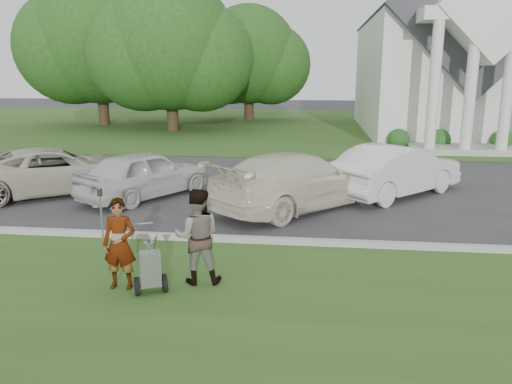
% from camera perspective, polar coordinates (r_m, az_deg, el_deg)
% --- Properties ---
extents(ground, '(120.00, 120.00, 0.00)m').
position_cam_1_polar(ground, '(10.82, -0.46, -6.83)').
color(ground, '#333335').
rests_on(ground, ground).
extents(grass_strip, '(80.00, 7.00, 0.01)m').
position_cam_1_polar(grass_strip, '(8.10, -3.17, -14.15)').
color(grass_strip, '#2F521C').
rests_on(grass_strip, ground).
extents(church_lawn, '(80.00, 30.00, 0.01)m').
position_cam_1_polar(church_lawn, '(37.27, 4.75, 7.72)').
color(church_lawn, '#2F521C').
rests_on(church_lawn, ground).
extents(curb, '(80.00, 0.18, 0.15)m').
position_cam_1_polar(curb, '(11.31, -0.11, -5.51)').
color(curb, '#9E9E93').
rests_on(curb, ground).
extents(church, '(9.19, 19.00, 24.10)m').
position_cam_1_polar(church, '(34.13, 20.64, 16.38)').
color(church, white).
rests_on(church, ground).
extents(tree_left, '(10.63, 8.40, 9.71)m').
position_cam_1_polar(tree_left, '(33.39, -9.82, 15.67)').
color(tree_left, '#332316').
rests_on(tree_left, ground).
extents(tree_far, '(11.64, 9.20, 10.73)m').
position_cam_1_polar(tree_far, '(38.28, -17.53, 15.84)').
color(tree_far, '#332316').
rests_on(tree_far, ground).
extents(tree_back, '(9.61, 7.60, 8.89)m').
position_cam_1_polar(tree_back, '(40.41, -0.85, 14.92)').
color(tree_back, '#332316').
rests_on(tree_back, ground).
extents(striping_cart, '(0.86, 1.18, 1.02)m').
position_cam_1_polar(striping_cart, '(8.93, -12.02, -8.66)').
color(striping_cart, black).
rests_on(striping_cart, ground).
extents(person_left, '(0.61, 0.41, 1.64)m').
position_cam_1_polar(person_left, '(9.11, -15.31, -5.84)').
color(person_left, '#999999').
rests_on(person_left, ground).
extents(person_right, '(0.95, 0.80, 1.76)m').
position_cam_1_polar(person_right, '(9.07, -6.71, -5.14)').
color(person_right, '#999999').
rests_on(person_right, ground).
extents(parking_meter_near, '(0.10, 0.09, 1.33)m').
position_cam_1_polar(parking_meter_near, '(11.43, -17.30, -1.94)').
color(parking_meter_near, gray).
rests_on(parking_meter_near, ground).
extents(car_a, '(5.66, 5.09, 1.46)m').
position_cam_1_polar(car_a, '(17.04, -21.92, 2.30)').
color(car_a, beige).
rests_on(car_a, ground).
extents(car_b, '(3.73, 4.61, 1.48)m').
position_cam_1_polar(car_b, '(15.63, -12.59, 2.04)').
color(car_b, silver).
rests_on(car_b, ground).
extents(car_c, '(5.31, 5.54, 1.59)m').
position_cam_1_polar(car_c, '(14.08, 4.74, 1.30)').
color(car_c, beige).
rests_on(car_c, ground).
extents(car_d, '(4.59, 4.63, 1.59)m').
position_cam_1_polar(car_d, '(16.13, 15.71, 2.43)').
color(car_d, silver).
rests_on(car_d, ground).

